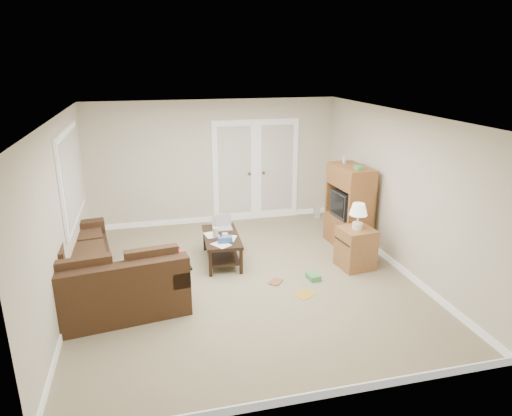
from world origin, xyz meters
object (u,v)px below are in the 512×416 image
object	(u,v)px
sectional_sofa	(96,274)
coffee_table	(222,247)
side_cabinet	(356,245)
tv_armoire	(349,206)

from	to	relation	value
sectional_sofa	coffee_table	world-z (taller)	sectional_sofa
side_cabinet	tv_armoire	bearing A→B (deg)	67.06
sectional_sofa	tv_armoire	bearing A→B (deg)	3.08
sectional_sofa	side_cabinet	bearing A→B (deg)	-8.76
coffee_table	side_cabinet	bearing A→B (deg)	-17.13
sectional_sofa	side_cabinet	xyz separation A→B (m)	(4.01, -0.04, 0.07)
coffee_table	sectional_sofa	bearing A→B (deg)	-157.09
tv_armoire	side_cabinet	distance (m)	0.99
coffee_table	tv_armoire	world-z (taller)	tv_armoire
tv_armoire	side_cabinet	bearing A→B (deg)	-110.40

